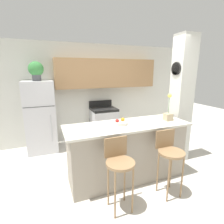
% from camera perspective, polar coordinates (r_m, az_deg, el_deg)
% --- Properties ---
extents(ground_plane, '(14.00, 14.00, 0.00)m').
position_cam_1_polar(ground_plane, '(3.37, 4.79, -20.42)').
color(ground_plane, beige).
extents(wall_back, '(5.60, 0.38, 2.55)m').
position_cam_1_polar(wall_back, '(4.75, -4.21, 8.81)').
color(wall_back, silver).
rests_on(wall_back, ground_plane).
extents(pillar_right, '(0.38, 0.32, 2.55)m').
position_cam_1_polar(pillar_right, '(3.81, 21.60, 3.51)').
color(pillar_right, silver).
rests_on(pillar_right, ground_plane).
extents(counter_bar, '(2.10, 0.72, 1.00)m').
position_cam_1_polar(counter_bar, '(3.12, 4.97, -12.71)').
color(counter_bar, gray).
rests_on(counter_bar, ground_plane).
extents(refrigerator, '(0.66, 0.63, 1.65)m').
position_cam_1_polar(refrigerator, '(4.37, -22.28, -1.50)').
color(refrigerator, silver).
rests_on(refrigerator, ground_plane).
extents(stove_range, '(0.64, 0.60, 1.07)m').
position_cam_1_polar(stove_range, '(4.71, -2.69, -4.06)').
color(stove_range, silver).
rests_on(stove_range, ground_plane).
extents(bar_stool_left, '(0.39, 0.39, 1.00)m').
position_cam_1_polar(bar_stool_left, '(2.41, 2.36, -16.38)').
color(bar_stool_left, olive).
rests_on(bar_stool_left, ground_plane).
extents(bar_stool_right, '(0.39, 0.39, 1.00)m').
position_cam_1_polar(bar_stool_right, '(2.81, 18.29, -12.57)').
color(bar_stool_right, olive).
rests_on(bar_stool_right, ground_plane).
extents(potted_plant_on_fridge, '(0.32, 0.32, 0.42)m').
position_cam_1_polar(potted_plant_on_fridge, '(4.24, -23.57, 12.48)').
color(potted_plant_on_fridge, '#4C4C51').
rests_on(potted_plant_on_fridge, refrigerator).
extents(orchid_vase, '(0.13, 0.13, 0.48)m').
position_cam_1_polar(orchid_vase, '(3.27, 17.88, -0.64)').
color(orchid_vase, tan).
rests_on(orchid_vase, counter_bar).
extents(fruit_bowl, '(0.26, 0.26, 0.11)m').
position_cam_1_polar(fruit_bowl, '(2.91, 2.62, -3.44)').
color(fruit_bowl, silver).
rests_on(fruit_bowl, counter_bar).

